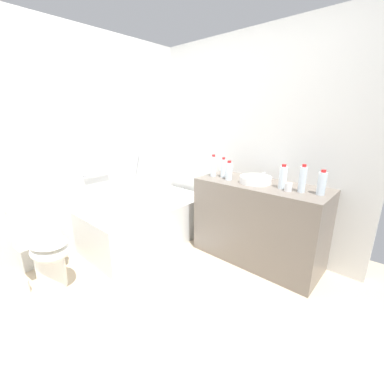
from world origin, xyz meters
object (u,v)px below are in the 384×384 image
object	(u,v)px
water_bottle_1	(223,168)
toilet	(45,247)
water_bottle_4	(229,171)
bath_mat	(172,265)
sink_faucet	(264,177)
water_bottle_2	(283,177)
water_bottle_0	(213,166)
toilet_paper_roll	(22,288)
drinking_glass_0	(288,187)
bathtub	(148,221)
sink_basin	(255,180)
water_bottle_3	(303,179)
water_bottle_5	(322,183)

from	to	relation	value
water_bottle_1	toilet	bearing A→B (deg)	155.61
water_bottle_4	bath_mat	xyz separation A→B (m)	(-0.62, 0.24, -0.92)
sink_faucet	water_bottle_2	bearing A→B (deg)	-125.92
water_bottle_0	bath_mat	distance (m)	1.14
sink_faucet	toilet_paper_roll	world-z (taller)	sink_faucet
water_bottle_2	drinking_glass_0	xyz separation A→B (m)	(-0.05, -0.08, -0.07)
bathtub	sink_basin	world-z (taller)	bathtub
water_bottle_3	water_bottle_5	xyz separation A→B (m)	(0.03, -0.15, -0.02)
sink_basin	water_bottle_5	bearing A→B (deg)	-88.52
water_bottle_2	water_bottle_3	xyz separation A→B (m)	(-0.00, -0.17, 0.01)
toilet	water_bottle_3	xyz separation A→B (m)	(1.61, -1.57, 0.58)
sink_basin	drinking_glass_0	world-z (taller)	drinking_glass_0
water_bottle_0	water_bottle_2	world-z (taller)	water_bottle_0
sink_basin	water_bottle_4	world-z (taller)	water_bottle_4
water_bottle_1	toilet_paper_roll	distance (m)	2.17
sink_faucet	water_bottle_5	distance (m)	0.63
water_bottle_0	sink_basin	bearing A→B (deg)	-84.26
water_bottle_0	drinking_glass_0	distance (m)	0.85
water_bottle_0	water_bottle_5	xyz separation A→B (m)	(0.06, -1.09, -0.01)
toilet	water_bottle_1	distance (m)	1.86
sink_basin	water_bottle_3	world-z (taller)	water_bottle_3
water_bottle_0	water_bottle_4	xyz separation A→B (m)	(-0.02, -0.22, -0.02)
sink_faucet	water_bottle_0	world-z (taller)	water_bottle_0
sink_faucet	bath_mat	world-z (taller)	sink_faucet
water_bottle_4	bath_mat	distance (m)	1.14
drinking_glass_0	sink_faucet	bearing A→B (deg)	54.52
water_bottle_0	bathtub	bearing A→B (deg)	126.50
sink_basin	sink_faucet	world-z (taller)	sink_faucet
sink_basin	water_bottle_2	distance (m)	0.29
bathtub	water_bottle_5	size ratio (longest dim) A/B	6.75
water_bottle_2	toilet_paper_roll	xyz separation A→B (m)	(-1.83, 1.43, -0.88)
bathtub	sink_basin	distance (m)	1.36
water_bottle_3	toilet_paper_roll	xyz separation A→B (m)	(-1.82, 1.60, -0.89)
sink_faucet	toilet_paper_roll	distance (m)	2.47
sink_faucet	drinking_glass_0	world-z (taller)	sink_faucet
sink_basin	water_bottle_5	world-z (taller)	water_bottle_5
water_bottle_5	drinking_glass_0	bearing A→B (deg)	108.47
sink_faucet	drinking_glass_0	bearing A→B (deg)	-125.48
sink_basin	water_bottle_0	distance (m)	0.50
water_bottle_4	sink_faucet	bearing A→B (deg)	-46.35
water_bottle_5	sink_faucet	bearing A→B (deg)	74.05
water_bottle_1	water_bottle_2	size ratio (longest dim) A/B	0.97
sink_faucet	water_bottle_1	world-z (taller)	water_bottle_1
water_bottle_1	drinking_glass_0	xyz separation A→B (m)	(-0.06, -0.74, -0.06)
water_bottle_1	water_bottle_0	bearing A→B (deg)	112.38
water_bottle_0	bath_mat	world-z (taller)	water_bottle_0
bathtub	water_bottle_3	world-z (taller)	water_bottle_3
water_bottle_1	sink_faucet	bearing A→B (deg)	-63.42
water_bottle_3	water_bottle_1	bearing A→B (deg)	89.30
water_bottle_0	water_bottle_5	bearing A→B (deg)	-86.60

